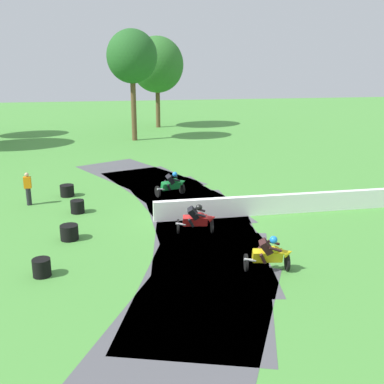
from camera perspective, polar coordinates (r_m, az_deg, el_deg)
The scene contains 13 objects.
ground_plane at distance 21.02m, azimuth 0.74°, elevation -3.25°, with size 120.00×120.00×0.00m, color #4C933D.
track_asphalt at distance 20.86m, azimuth -1.76°, elevation -3.39°, with size 8.66×27.01×0.01m.
safety_barrier at distance 22.63m, azimuth 14.74°, elevation -1.17°, with size 0.30×15.19×0.90m, color white.
motorcycle_lead_yellow at distance 15.97m, azimuth 9.48°, elevation -7.47°, with size 1.70×0.95×1.43m.
motorcycle_chase_red at distance 19.03m, azimuth 0.63°, elevation -3.34°, with size 1.70×0.94×1.42m.
motorcycle_trailing_green at distance 24.30m, azimuth -2.44°, elevation 0.98°, with size 1.74×1.19×1.42m.
tire_stack_near at distance 16.37m, azimuth -17.87°, elevation -8.76°, with size 0.60×0.60×0.60m.
tire_stack_mid_a at distance 19.18m, azimuth -14.74°, elevation -4.79°, with size 0.71×0.71×0.60m.
tire_stack_mid_b at distance 22.33m, azimuth -13.80°, elevation -1.74°, with size 0.63×0.63×0.60m.
tire_stack_far at distance 25.13m, azimuth -15.00°, elevation 0.17°, with size 0.71×0.71×0.60m.
track_marshal at distance 24.05m, azimuth -19.37°, elevation 0.37°, with size 0.34×0.24×1.63m.
tree_far_left at distance 40.75m, azimuth -7.33°, elevation 16.03°, with size 4.22×4.22×9.26m.
tree_far_right at distance 48.44m, azimuth -4.28°, elevation 15.22°, with size 5.26×5.26×9.02m.
Camera 1 is at (-3.63, -19.50, 6.97)m, focal length 43.71 mm.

